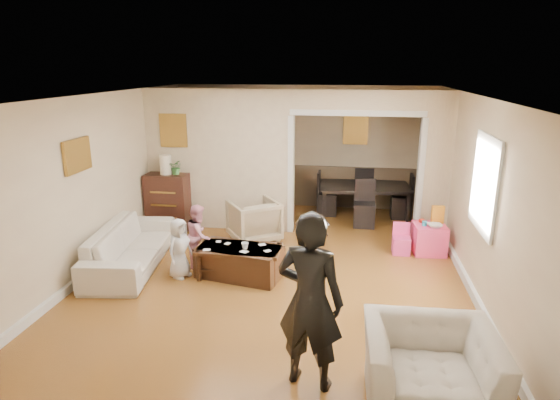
% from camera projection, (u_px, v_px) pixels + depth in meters
% --- Properties ---
extents(floor, '(7.00, 7.00, 0.00)m').
position_uv_depth(floor, '(278.00, 270.00, 7.16)').
color(floor, '#A16B29').
rests_on(floor, ground).
extents(partition_left, '(2.75, 0.18, 2.60)m').
position_uv_depth(partition_left, '(220.00, 160.00, 8.71)').
color(partition_left, beige).
rests_on(partition_left, ground).
extents(partition_right, '(0.55, 0.18, 2.60)m').
position_uv_depth(partition_right, '(435.00, 167.00, 8.15)').
color(partition_right, beige).
rests_on(partition_right, ground).
extents(partition_header, '(2.22, 0.18, 0.35)m').
position_uv_depth(partition_header, '(358.00, 100.00, 8.04)').
color(partition_header, beige).
rests_on(partition_header, partition_right).
extents(window_pane, '(0.03, 0.95, 1.10)m').
position_uv_depth(window_pane, '(486.00, 184.00, 5.96)').
color(window_pane, white).
rests_on(window_pane, ground).
extents(framed_art_partition, '(0.45, 0.03, 0.55)m').
position_uv_depth(framed_art_partition, '(173.00, 130.00, 8.58)').
color(framed_art_partition, brown).
rests_on(framed_art_partition, partition_left).
extents(framed_art_sofa_wall, '(0.03, 0.55, 0.40)m').
position_uv_depth(framed_art_sofa_wall, '(77.00, 155.00, 6.49)').
color(framed_art_sofa_wall, brown).
extents(framed_art_alcove, '(0.45, 0.03, 0.55)m').
position_uv_depth(framed_art_alcove, '(356.00, 130.00, 9.80)').
color(framed_art_alcove, brown).
extents(sofa, '(1.14, 2.29, 0.64)m').
position_uv_depth(sofa, '(131.00, 246.00, 7.23)').
color(sofa, beige).
rests_on(sofa, ground).
extents(armchair_back, '(1.10, 1.11, 0.73)m').
position_uv_depth(armchair_back, '(254.00, 221.00, 8.27)').
color(armchair_back, tan).
rests_on(armchair_back, ground).
extents(armchair_front, '(1.18, 1.04, 0.75)m').
position_uv_depth(armchair_front, '(429.00, 370.00, 4.21)').
color(armchair_front, beige).
rests_on(armchair_front, ground).
extents(dresser, '(0.78, 0.44, 1.07)m').
position_uv_depth(dresser, '(168.00, 202.00, 8.80)').
color(dresser, '#361810').
rests_on(dresser, ground).
extents(table_lamp, '(0.22, 0.22, 0.36)m').
position_uv_depth(table_lamp, '(166.00, 164.00, 8.60)').
color(table_lamp, '#F2E6C5').
rests_on(table_lamp, dresser).
extents(potted_plant, '(0.25, 0.22, 0.28)m').
position_uv_depth(potted_plant, '(176.00, 167.00, 8.58)').
color(potted_plant, '#34692E').
rests_on(potted_plant, dresser).
extents(coffee_table, '(1.30, 0.83, 0.45)m').
position_uv_depth(coffee_table, '(239.00, 262.00, 6.89)').
color(coffee_table, '#392012').
rests_on(coffee_table, ground).
extents(coffee_cup, '(0.12, 0.12, 0.10)m').
position_uv_depth(coffee_cup, '(245.00, 246.00, 6.75)').
color(coffee_cup, silver).
rests_on(coffee_cup, coffee_table).
extents(play_table, '(0.55, 0.55, 0.48)m').
position_uv_depth(play_table, '(429.00, 239.00, 7.75)').
color(play_table, '#FF4381').
rests_on(play_table, ground).
extents(cereal_box, '(0.21, 0.09, 0.30)m').
position_uv_depth(cereal_box, '(438.00, 215.00, 7.72)').
color(cereal_box, yellow).
rests_on(cereal_box, play_table).
extents(cyan_cup, '(0.08, 0.08, 0.08)m').
position_uv_depth(cyan_cup, '(425.00, 223.00, 7.64)').
color(cyan_cup, teal).
rests_on(cyan_cup, play_table).
extents(toy_block, '(0.10, 0.09, 0.05)m').
position_uv_depth(toy_block, '(422.00, 221.00, 7.81)').
color(toy_block, red).
rests_on(toy_block, play_table).
extents(play_bowl, '(0.25, 0.25, 0.06)m').
position_uv_depth(play_bowl, '(435.00, 226.00, 7.56)').
color(play_bowl, silver).
rests_on(play_bowl, play_table).
extents(dining_table, '(1.90, 1.17, 0.64)m').
position_uv_depth(dining_table, '(364.00, 201.00, 9.63)').
color(dining_table, black).
rests_on(dining_table, ground).
extents(adult_person, '(0.73, 0.56, 1.77)m').
position_uv_depth(adult_person, '(310.00, 301.00, 4.39)').
color(adult_person, black).
rests_on(adult_person, ground).
extents(child_kneel_a, '(0.43, 0.51, 0.89)m').
position_uv_depth(child_kneel_a, '(179.00, 248.00, 6.81)').
color(child_kneel_a, silver).
rests_on(child_kneel_a, ground).
extents(child_kneel_b, '(0.43, 0.52, 0.97)m').
position_uv_depth(child_kneel_b, '(199.00, 235.00, 7.21)').
color(child_kneel_b, pink).
rests_on(child_kneel_b, ground).
extents(child_toddler, '(0.48, 0.38, 0.76)m').
position_uv_depth(child_toddler, '(315.00, 238.00, 7.41)').
color(child_toddler, black).
rests_on(child_toddler, ground).
extents(craft_papers, '(0.98, 0.44, 0.00)m').
position_uv_depth(craft_papers, '(238.00, 247.00, 6.82)').
color(craft_papers, white).
rests_on(craft_papers, coffee_table).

